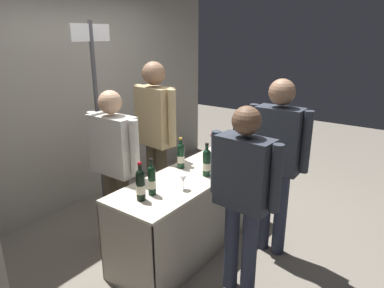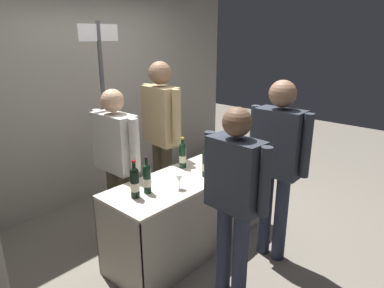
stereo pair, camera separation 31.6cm
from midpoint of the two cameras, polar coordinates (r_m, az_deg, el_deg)
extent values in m
plane|color=gray|center=(3.63, 2.59, -16.24)|extent=(12.00, 12.00, 0.00)
cube|color=#9E998E|center=(4.36, -15.45, 10.27)|extent=(5.02, 0.12, 3.01)
cube|color=beige|center=(3.27, 2.78, -5.27)|extent=(1.79, 0.60, 0.02)
cube|color=#ABA392|center=(3.28, 6.78, -12.74)|extent=(1.79, 0.01, 0.74)
cube|color=#ABA392|center=(3.61, -1.00, -9.62)|extent=(1.79, 0.01, 0.74)
cube|color=#ABA392|center=(2.91, -9.03, -17.31)|extent=(0.01, 0.60, 0.74)
cube|color=#ABA392|center=(4.09, 10.65, -6.48)|extent=(0.01, 0.60, 0.74)
cylinder|color=black|center=(3.18, 5.23, -3.57)|extent=(0.08, 0.08, 0.22)
sphere|color=black|center=(3.14, 5.29, -1.67)|extent=(0.07, 0.07, 0.07)
cylinder|color=black|center=(3.13, 5.31, -1.00)|extent=(0.03, 0.03, 0.08)
cylinder|color=black|center=(3.12, 5.33, -0.16)|extent=(0.03, 0.03, 0.02)
cylinder|color=beige|center=(3.19, 5.22, -3.86)|extent=(0.08, 0.08, 0.07)
cylinder|color=black|center=(2.79, -6.30, -6.82)|extent=(0.07, 0.07, 0.22)
sphere|color=black|center=(2.74, -6.38, -4.70)|extent=(0.07, 0.07, 0.07)
cylinder|color=black|center=(2.73, -6.41, -3.93)|extent=(0.03, 0.03, 0.08)
cylinder|color=maroon|center=(2.71, -6.44, -2.97)|extent=(0.03, 0.03, 0.02)
cylinder|color=beige|center=(2.79, -6.29, -7.15)|extent=(0.07, 0.07, 0.07)
cylinder|color=black|center=(3.38, 1.11, -2.24)|extent=(0.07, 0.07, 0.22)
sphere|color=black|center=(3.34, 1.12, -0.47)|extent=(0.07, 0.07, 0.07)
cylinder|color=black|center=(3.33, 1.12, 0.15)|extent=(0.03, 0.03, 0.08)
cylinder|color=#B7932D|center=(3.32, 1.13, 0.92)|extent=(0.03, 0.03, 0.02)
cylinder|color=beige|center=(3.39, 1.11, -2.51)|extent=(0.07, 0.07, 0.07)
cylinder|color=black|center=(3.76, 10.33, -0.37)|extent=(0.08, 0.08, 0.23)
sphere|color=black|center=(3.73, 10.42, 1.28)|extent=(0.08, 0.08, 0.08)
cylinder|color=black|center=(3.72, 10.46, 1.88)|extent=(0.03, 0.03, 0.08)
cylinder|color=black|center=(3.71, 10.50, 2.61)|extent=(0.04, 0.04, 0.02)
cylinder|color=beige|center=(3.77, 10.31, -0.63)|extent=(0.08, 0.08, 0.07)
cylinder|color=black|center=(2.86, -4.34, -6.11)|extent=(0.07, 0.07, 0.22)
sphere|color=black|center=(2.82, -4.40, -4.05)|extent=(0.06, 0.06, 0.06)
cylinder|color=black|center=(2.80, -4.42, -3.34)|extent=(0.02, 0.02, 0.08)
cylinder|color=black|center=(2.79, -4.44, -2.44)|extent=(0.03, 0.03, 0.02)
cylinder|color=beige|center=(2.87, -4.34, -6.44)|extent=(0.07, 0.07, 0.07)
cylinder|color=silver|center=(2.97, 0.92, -7.46)|extent=(0.07, 0.07, 0.00)
cylinder|color=silver|center=(2.95, 0.92, -6.94)|extent=(0.01, 0.01, 0.06)
cone|color=silver|center=(2.93, 0.93, -5.78)|extent=(0.08, 0.08, 0.07)
cylinder|color=slate|center=(3.36, 6.40, -3.03)|extent=(0.10, 0.10, 0.16)
cylinder|color=#38722D|center=(3.30, 6.42, -0.85)|extent=(0.04, 0.02, 0.28)
ellipsoid|color=pink|center=(3.25, 6.28, 1.41)|extent=(0.03, 0.03, 0.05)
cylinder|color=#38722D|center=(3.32, 6.54, -1.02)|extent=(0.02, 0.02, 0.25)
ellipsoid|color=gold|center=(3.27, 6.64, 0.99)|extent=(0.03, 0.03, 0.05)
cylinder|color=#38722D|center=(3.34, 6.60, -1.32)|extent=(0.01, 0.02, 0.20)
ellipsoid|color=red|center=(3.31, 6.58, 0.32)|extent=(0.03, 0.03, 0.05)
cylinder|color=#38722D|center=(3.32, 6.47, -1.09)|extent=(0.01, 0.05, 0.24)
ellipsoid|color=gold|center=(3.27, 6.82, 0.83)|extent=(0.03, 0.03, 0.05)
cube|color=silver|center=(3.54, 8.95, -1.90)|extent=(0.08, 0.16, 0.17)
cylinder|color=#4C4233|center=(3.61, -10.34, -9.59)|extent=(0.12, 0.12, 0.78)
cylinder|color=#4C4233|center=(3.48, -8.45, -10.56)|extent=(0.12, 0.12, 0.78)
cube|color=beige|center=(3.29, -9.99, 0.25)|extent=(0.21, 0.47, 0.55)
sphere|color=tan|center=(3.19, -10.38, 7.09)|extent=(0.21, 0.21, 0.21)
cylinder|color=beige|center=(3.50, -12.87, 1.51)|extent=(0.08, 0.08, 0.51)
cylinder|color=beige|center=(3.08, -6.77, -0.39)|extent=(0.08, 0.08, 0.51)
cylinder|color=#4C4233|center=(4.00, -3.34, -5.65)|extent=(0.12, 0.12, 0.88)
cylinder|color=#4C4233|center=(3.88, -1.81, -6.40)|extent=(0.12, 0.12, 0.88)
cube|color=tan|center=(3.70, -2.75, 4.74)|extent=(0.26, 0.45, 0.63)
sphere|color=#8C664C|center=(3.62, -2.86, 11.73)|extent=(0.24, 0.24, 0.24)
cylinder|color=tan|center=(3.89, -5.14, 5.73)|extent=(0.08, 0.08, 0.58)
cylinder|color=tan|center=(3.50, -0.10, 4.41)|extent=(0.08, 0.08, 0.58)
cylinder|color=#2D3347|center=(2.83, 11.36, -18.02)|extent=(0.12, 0.12, 0.78)
cylinder|color=#2D3347|center=(2.91, 8.56, -16.79)|extent=(0.12, 0.12, 0.78)
cube|color=#2D333D|center=(2.55, 10.73, -5.12)|extent=(0.23, 0.44, 0.55)
sphere|color=brown|center=(2.43, 11.26, 3.57)|extent=(0.21, 0.21, 0.21)
cylinder|color=#2D333D|center=(2.42, 15.76, -6.23)|extent=(0.08, 0.08, 0.51)
cylinder|color=#2D333D|center=(2.68, 6.27, -3.22)|extent=(0.08, 0.08, 0.51)
cylinder|color=#2D3347|center=(3.35, 17.24, -11.85)|extent=(0.12, 0.12, 0.84)
cylinder|color=#2D3347|center=(3.40, 14.78, -11.12)|extent=(0.12, 0.12, 0.84)
cube|color=#2D333D|center=(3.10, 17.11, 0.15)|extent=(0.22, 0.41, 0.59)
sphere|color=#8C664C|center=(3.00, 17.85, 7.96)|extent=(0.23, 0.23, 0.23)
cylinder|color=#2D333D|center=(3.01, 21.43, -0.36)|extent=(0.08, 0.08, 0.55)
cylinder|color=#2D333D|center=(3.19, 13.11, 1.43)|extent=(0.08, 0.08, 0.55)
cylinder|color=#47474C|center=(3.71, -11.81, 2.55)|extent=(0.04, 0.04, 2.16)
cube|color=silver|center=(3.58, -12.83, 17.65)|extent=(0.45, 0.02, 0.16)
camera|label=1|loc=(0.16, -87.14, 0.92)|focal=32.01mm
camera|label=2|loc=(0.16, 92.86, -0.92)|focal=32.01mm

